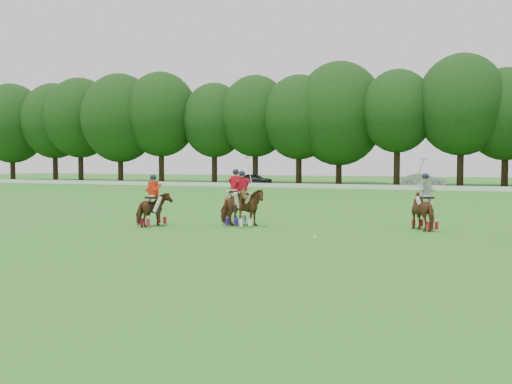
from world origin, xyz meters
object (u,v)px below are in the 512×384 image
at_px(polo_red_a, 153,208).
at_px(polo_stripe_a, 425,210).
at_px(polo_red_c, 236,205).
at_px(polo_ball, 315,238).
at_px(car_left, 255,179).
at_px(polo_red_b, 242,207).
at_px(car_mid, 424,181).

xyz_separation_m(polo_red_a, polo_stripe_a, (10.26, 2.84, 0.03)).
xyz_separation_m(polo_red_a, polo_red_c, (2.94, 1.54, 0.09)).
xyz_separation_m(polo_red_c, polo_ball, (4.11, -2.69, -0.79)).
height_order(car_left, polo_red_b, polo_red_b).
height_order(car_mid, polo_red_a, polo_red_a).
bearing_deg(polo_red_c, polo_red_a, -152.44).
height_order(polo_red_b, polo_stripe_a, polo_red_b).
xyz_separation_m(car_mid, polo_stripe_a, (3.58, -36.86, 0.04)).
bearing_deg(polo_red_b, car_left, 111.22).
distance_m(car_left, polo_red_a, 41.36).
bearing_deg(polo_red_c, polo_ball, -33.19).
distance_m(polo_red_b, polo_stripe_a, 7.10).
bearing_deg(car_left, polo_stripe_a, -157.28).
xyz_separation_m(car_left, polo_red_c, (14.53, -38.17, 0.16)).
xyz_separation_m(car_mid, polo_red_b, (-3.34, -38.43, 0.07)).
bearing_deg(car_left, polo_red_b, -166.71).
xyz_separation_m(polo_stripe_a, polo_ball, (-3.20, -3.99, -0.72)).
bearing_deg(polo_red_c, car_mid, 84.41).
distance_m(car_mid, polo_ball, 40.86).
bearing_deg(polo_ball, polo_red_c, 146.81).
bearing_deg(polo_red_b, polo_ball, -33.08).
bearing_deg(polo_ball, polo_red_a, 170.72).
relative_size(car_mid, polo_red_c, 1.92).
relative_size(car_left, car_mid, 0.89).
bearing_deg(polo_red_b, polo_stripe_a, 12.80).
relative_size(polo_red_a, polo_red_b, 0.75).
height_order(polo_red_a, polo_red_b, polo_red_b).
height_order(polo_red_b, polo_red_c, polo_red_b).
bearing_deg(car_mid, polo_stripe_a, -174.26).
height_order(polo_red_a, polo_red_c, polo_red_c).
bearing_deg(polo_red_b, polo_red_a, -159.17).
height_order(car_mid, polo_red_c, polo_red_c).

